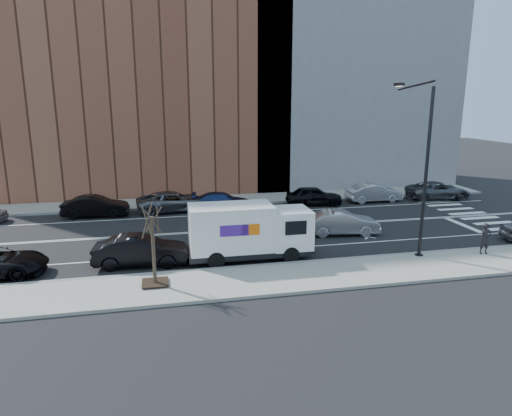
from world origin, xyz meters
name	(u,v)px	position (x,y,z in m)	size (l,w,h in m)	color
ground	(263,228)	(0.00, 0.00, 0.00)	(120.00, 120.00, 0.00)	black
sidewalk_near	(304,276)	(0.00, -8.80, 0.07)	(44.00, 3.60, 0.15)	gray
sidewalk_far	(239,199)	(0.00, 8.80, 0.07)	(44.00, 3.60, 0.15)	gray
curb_near	(293,263)	(0.00, -7.00, 0.08)	(44.00, 0.25, 0.17)	gray
curb_far	(243,204)	(0.00, 7.00, 0.08)	(44.00, 0.25, 0.17)	gray
crosswalk	(473,216)	(16.00, 0.00, 0.00)	(3.00, 14.00, 0.01)	white
road_markings	(263,228)	(0.00, 0.00, 0.00)	(40.00, 8.60, 0.01)	white
bldg_brick	(137,69)	(-8.00, 15.60, 11.00)	(26.00, 10.00, 22.00)	brown
bldg_concrete	(346,50)	(12.00, 15.60, 13.00)	(20.00, 10.00, 26.00)	slate
streetlight	(422,164)	(7.00, -6.91, 5.08)	(0.44, 4.02, 9.34)	black
street_tree	(154,257)	(-7.00, -8.40, 1.45)	(1.20, 1.20, 3.75)	black
fedex_van	(249,231)	(-2.05, -5.60, 1.58)	(6.63, 2.43, 3.01)	black
far_parked_b	(96,206)	(-11.20, 5.60, 0.77)	(1.64, 4.70, 1.55)	black
far_parked_c	(173,201)	(-5.60, 6.10, 0.76)	(2.53, 5.49, 1.53)	#575B60
far_parked_d	(222,201)	(-1.88, 5.83, 0.67)	(1.89, 4.64, 1.35)	navy
far_parked_e	(314,196)	(5.60, 5.76, 0.77)	(1.82, 4.52, 1.54)	black
far_parked_f	(374,193)	(10.91, 5.90, 0.76)	(1.61, 4.62, 1.52)	#A9A9AE
far_parked_g	(438,190)	(16.80, 5.71, 0.74)	(2.46, 5.34, 1.48)	#484B4F
driving_sedan	(342,223)	(4.63, -2.36, 0.76)	(1.61, 4.63, 1.53)	#9F9FA3
near_parked_rear_a	(141,251)	(-7.68, -5.35, 0.79)	(1.67, 4.79, 1.58)	black
pedestrian	(485,239)	(10.61, -7.93, 1.01)	(0.63, 0.41, 1.72)	black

